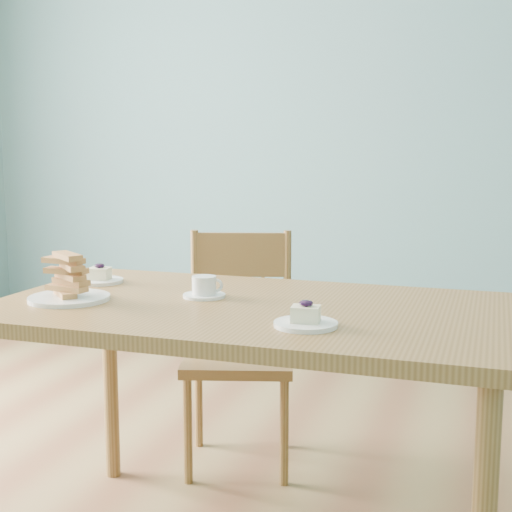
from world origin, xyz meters
TOP-DOWN VIEW (x-y plane):
  - room at (0.00, 0.00)m, footprint 5.01×5.01m
  - dining_table at (0.36, -0.18)m, footprint 1.37×0.79m
  - dining_chair at (0.12, 0.42)m, footprint 0.47×0.46m
  - cheesecake_plate_near at (0.57, -0.37)m, footprint 0.15×0.15m
  - cheesecake_plate_far at (-0.18, -0.03)m, footprint 0.15×0.15m
  - coffee_cup at (0.21, -0.13)m, footprint 0.12×0.12m
  - biscotti_plate at (-0.12, -0.29)m, footprint 0.22×0.22m

SIDE VIEW (x-z plane):
  - dining_chair at x=0.12m, z-range 0.01..0.86m
  - dining_table at x=0.36m, z-range 0.29..1.03m
  - cheesecake_plate_far at x=-0.18m, z-range 0.72..0.78m
  - cheesecake_plate_near at x=0.57m, z-range 0.72..0.78m
  - coffee_cup at x=0.21m, z-range 0.73..0.79m
  - biscotti_plate at x=-0.12m, z-range 0.71..0.85m
  - room at x=0.00m, z-range -0.01..2.71m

